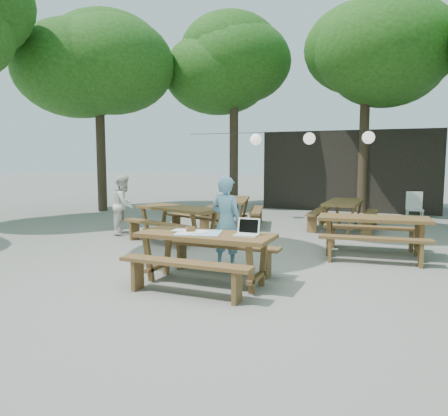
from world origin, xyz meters
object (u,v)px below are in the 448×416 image
main_picnic_table (205,258)px  woman (226,222)px  second_person (124,205)px  picnic_table_nw (178,223)px  plastic_chair (414,215)px

main_picnic_table → woman: bearing=94.1°
main_picnic_table → second_person: (-3.64, 3.06, 0.33)m
main_picnic_table → picnic_table_nw: (-2.06, 2.91, 0.00)m
plastic_chair → picnic_table_nw: bearing=-142.1°
woman → picnic_table_nw: bearing=-35.6°
main_picnic_table → woman: (-0.07, 0.96, 0.39)m
picnic_table_nw → main_picnic_table: bearing=-37.3°
picnic_table_nw → second_person: size_ratio=1.59×
plastic_chair → second_person: bearing=-150.8°
picnic_table_nw → woman: size_ratio=1.47×
picnic_table_nw → woman: (2.00, -1.95, 0.39)m
woman → plastic_chair: (2.96, 6.72, -0.52)m
main_picnic_table → woman: size_ratio=1.29×
woman → plastic_chair: woman is taller
plastic_chair → woman: bearing=-119.8°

